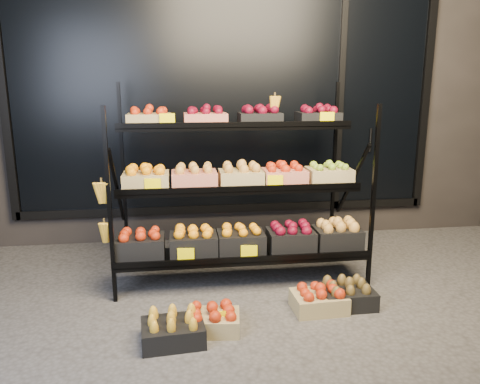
{
  "coord_description": "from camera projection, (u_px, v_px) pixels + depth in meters",
  "views": [
    {
      "loc": [
        -0.51,
        -3.26,
        1.66
      ],
      "look_at": [
        0.0,
        0.55,
        0.75
      ],
      "focal_mm": 35.0,
      "sensor_mm": 36.0,
      "label": 1
    }
  ],
  "objects": [
    {
      "name": "floor_crate_left",
      "position": [
        213.0,
        319.0,
        3.18
      ],
      "size": [
        0.39,
        0.3,
        0.19
      ],
      "rotation": [
        0.0,
        0.0,
        -0.12
      ],
      "color": "tan",
      "rests_on": "ground"
    },
    {
      "name": "tag_floor_a",
      "position": [
        222.0,
        325.0,
        3.16
      ],
      "size": [
        0.13,
        0.01,
        0.12
      ],
      "primitive_type": "cube",
      "color": "#FFE700",
      "rests_on": "ground"
    },
    {
      "name": "building",
      "position": [
        218.0,
        74.0,
        5.69
      ],
      "size": [
        6.0,
        2.08,
        3.5
      ],
      "color": "#2D2826",
      "rests_on": "ground"
    },
    {
      "name": "floor_crate_midleft",
      "position": [
        173.0,
        329.0,
        3.04
      ],
      "size": [
        0.43,
        0.33,
        0.2
      ],
      "rotation": [
        0.0,
        0.0,
        0.09
      ],
      "color": "black",
      "rests_on": "ground"
    },
    {
      "name": "ground",
      "position": [
        249.0,
        304.0,
        3.59
      ],
      "size": [
        24.0,
        24.0,
        0.0
      ],
      "primitive_type": "plane",
      "color": "#514F4C",
      "rests_on": "ground"
    },
    {
      "name": "floor_crate_midright",
      "position": [
        319.0,
        299.0,
        3.47
      ],
      "size": [
        0.4,
        0.3,
        0.2
      ],
      "rotation": [
        0.0,
        0.0,
        0.04
      ],
      "color": "tan",
      "rests_on": "ground"
    },
    {
      "name": "floor_crate_right",
      "position": [
        347.0,
        294.0,
        3.54
      ],
      "size": [
        0.4,
        0.3,
        0.2
      ],
      "rotation": [
        0.0,
        0.0,
        0.01
      ],
      "color": "black",
      "rests_on": "ground"
    },
    {
      "name": "display_rack",
      "position": [
        238.0,
        187.0,
        3.99
      ],
      "size": [
        2.18,
        1.02,
        1.66
      ],
      "color": "black",
      "rests_on": "ground"
    }
  ]
}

